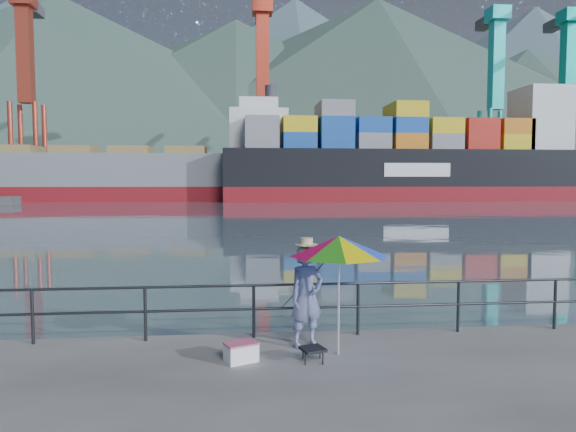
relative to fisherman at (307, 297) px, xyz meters
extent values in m
cube|color=slate|center=(-1.92, 128.92, -0.90)|extent=(500.00, 280.00, 0.00)
cube|color=#514F4C|center=(8.08, 91.92, -0.90)|extent=(200.00, 40.00, 0.40)
cylinder|color=#2D3033|center=(-1.92, 0.62, 0.10)|extent=(22.00, 0.05, 0.05)
cylinder|color=#2D3033|center=(-1.92, 0.62, -0.35)|extent=(22.00, 0.05, 0.05)
cube|color=#2D3033|center=(-1.92, 0.62, -0.40)|extent=(22.00, 0.06, 1.00)
cone|color=#385147|center=(-71.92, 198.92, 36.60)|extent=(312.00, 312.00, 75.00)
cone|color=#385147|center=(-1.92, 203.92, 33.10)|extent=(282.88, 282.88, 68.00)
cone|color=#385147|center=(58.08, 208.92, 39.10)|extent=(332.80, 332.80, 80.00)
cone|color=#385147|center=(128.08, 213.92, 30.10)|extent=(257.92, 257.92, 62.00)
cube|color=#267F3F|center=(8.08, 90.92, 3.00)|extent=(6.00, 2.40, 7.80)
cube|color=yellow|center=(14.58, 90.92, 1.70)|extent=(6.00, 2.40, 5.20)
cube|color=#194CA5|center=(21.08, 90.92, 3.00)|extent=(6.00, 2.40, 7.80)
cube|color=yellow|center=(27.58, 90.92, 3.00)|extent=(6.00, 2.40, 7.80)
cube|color=orange|center=(34.08, 90.92, 0.40)|extent=(6.00, 2.40, 2.60)
cube|color=gray|center=(40.58, 90.92, 0.40)|extent=(6.00, 2.40, 2.60)
cube|color=yellow|center=(47.08, 90.92, 1.70)|extent=(6.00, 2.40, 5.20)
cube|color=red|center=(53.58, 90.92, 0.40)|extent=(6.00, 2.40, 2.60)
cube|color=#267F3F|center=(60.08, 90.92, 3.00)|extent=(6.00, 2.40, 7.80)
cube|color=red|center=(8.08, 93.92, 1.70)|extent=(6.00, 2.40, 5.20)
cube|color=gray|center=(14.58, 93.92, 3.00)|extent=(6.00, 2.40, 7.80)
cube|color=#267F3F|center=(21.08, 93.92, 3.00)|extent=(6.00, 2.40, 7.80)
cube|color=yellow|center=(27.58, 93.92, 0.40)|extent=(6.00, 2.40, 2.60)
cube|color=red|center=(34.08, 93.92, 1.70)|extent=(6.00, 2.40, 5.20)
cube|color=#267F3F|center=(40.58, 93.92, 0.40)|extent=(6.00, 2.40, 2.60)
cube|color=orange|center=(47.08, 93.92, 0.40)|extent=(6.00, 2.40, 2.60)
cube|color=#194CA5|center=(53.58, 93.92, 3.00)|extent=(6.00, 2.40, 7.80)
cube|color=red|center=(60.08, 93.92, 3.00)|extent=(6.00, 2.40, 7.80)
cube|color=yellow|center=(8.08, 96.92, 1.70)|extent=(6.00, 2.40, 5.20)
imported|color=navy|center=(0.00, 0.00, 0.00)|extent=(0.78, 0.67, 1.81)
cylinder|color=white|center=(0.49, -0.47, 0.03)|extent=(0.04, 0.04, 1.86)
cone|color=#288C17|center=(0.49, -0.47, 0.96)|extent=(1.77, 1.77, 0.34)
cube|color=black|center=(0.00, -0.77, -0.69)|extent=(0.46, 0.46, 0.05)
cube|color=#2D3033|center=(0.00, -0.77, -0.81)|extent=(0.31, 0.31, 0.19)
cube|color=white|center=(-1.17, -0.64, -0.76)|extent=(0.59, 0.51, 0.29)
cylinder|color=black|center=(0.01, 0.85, -0.90)|extent=(0.64, 1.57, 1.19)
cube|color=maroon|center=(-15.64, 73.68, -0.15)|extent=(54.89, 9.50, 2.50)
cube|color=slate|center=(-15.64, 73.68, 3.60)|extent=(54.89, 9.50, 5.00)
cube|color=silver|center=(1.93, 73.68, 9.60)|extent=(9.00, 7.98, 7.00)
cube|color=maroon|center=(25.09, 69.74, -0.15)|extent=(57.14, 9.52, 2.50)
cube|color=black|center=(25.09, 69.74, 3.90)|extent=(57.14, 9.52, 5.60)
cube|color=silver|center=(46.80, 69.74, 11.70)|extent=(7.00, 7.62, 10.00)
camera|label=1|loc=(-1.18, -8.91, 2.07)|focal=32.00mm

